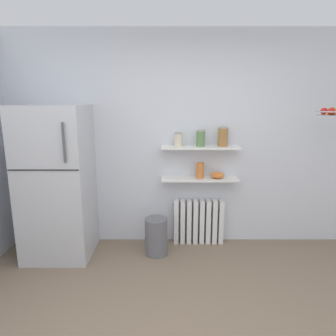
% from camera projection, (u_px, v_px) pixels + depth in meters
% --- Properties ---
extents(ground_plane, '(7.04, 7.04, 0.00)m').
position_uv_depth(ground_plane, '(197.00, 319.00, 2.55)').
color(ground_plane, '#7A6651').
extents(back_wall, '(7.04, 0.10, 2.60)m').
position_uv_depth(back_wall, '(188.00, 140.00, 3.78)').
color(back_wall, silver).
rests_on(back_wall, ground_plane).
extents(refrigerator, '(0.74, 0.73, 1.73)m').
position_uv_depth(refrigerator, '(57.00, 183.00, 3.49)').
color(refrigerator, '#B7BABF').
rests_on(refrigerator, ground_plane).
extents(radiator, '(0.62, 0.12, 0.56)m').
position_uv_depth(radiator, '(199.00, 222.00, 3.88)').
color(radiator, white).
rests_on(radiator, ground_plane).
extents(wall_shelf_lower, '(0.93, 0.22, 0.02)m').
position_uv_depth(wall_shelf_lower, '(200.00, 179.00, 3.73)').
color(wall_shelf_lower, white).
extents(wall_shelf_upper, '(0.93, 0.22, 0.02)m').
position_uv_depth(wall_shelf_upper, '(201.00, 147.00, 3.64)').
color(wall_shelf_upper, white).
extents(storage_jar_0, '(0.10, 0.10, 0.17)m').
position_uv_depth(storage_jar_0, '(178.00, 140.00, 3.62)').
color(storage_jar_0, beige).
rests_on(storage_jar_0, wall_shelf_upper).
extents(storage_jar_1, '(0.10, 0.10, 0.20)m').
position_uv_depth(storage_jar_1, '(201.00, 138.00, 3.62)').
color(storage_jar_1, '#5B7F4C').
rests_on(storage_jar_1, wall_shelf_upper).
extents(storage_jar_2, '(0.12, 0.12, 0.23)m').
position_uv_depth(storage_jar_2, '(223.00, 137.00, 3.61)').
color(storage_jar_2, olive).
rests_on(storage_jar_2, wall_shelf_upper).
extents(vase, '(0.10, 0.10, 0.19)m').
position_uv_depth(vase, '(200.00, 170.00, 3.70)').
color(vase, '#CC7033').
rests_on(vase, wall_shelf_lower).
extents(shelf_bowl, '(0.17, 0.17, 0.08)m').
position_uv_depth(shelf_bowl, '(218.00, 175.00, 3.71)').
color(shelf_bowl, orange).
rests_on(shelf_bowl, wall_shelf_lower).
extents(trash_bin, '(0.27, 0.27, 0.44)m').
position_uv_depth(trash_bin, '(156.00, 236.00, 3.60)').
color(trash_bin, slate).
rests_on(trash_bin, ground_plane).
extents(hanging_fruit_basket, '(0.29, 0.29, 0.10)m').
position_uv_depth(hanging_fruit_basket, '(330.00, 112.00, 3.25)').
color(hanging_fruit_basket, '#B2B2B7').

